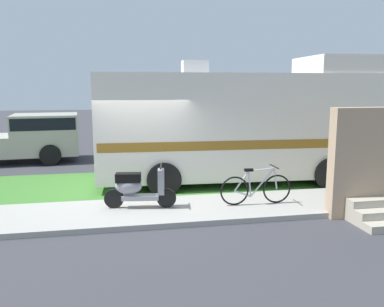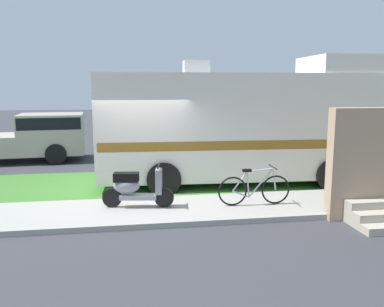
% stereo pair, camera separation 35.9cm
% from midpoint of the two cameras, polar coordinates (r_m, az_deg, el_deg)
% --- Properties ---
extents(ground_plane, '(80.00, 80.00, 0.00)m').
position_cam_midpoint_polar(ground_plane, '(10.35, -8.05, -6.53)').
color(ground_plane, '#38383D').
extents(sidewalk, '(24.00, 2.00, 0.12)m').
position_cam_midpoint_polar(sidewalk, '(9.18, -7.66, -8.23)').
color(sidewalk, '#9E9B93').
rests_on(sidewalk, ground).
extents(grass_strip, '(24.00, 3.40, 0.08)m').
position_cam_midpoint_polar(grass_strip, '(11.78, -8.44, -4.34)').
color(grass_strip, '#3D752D').
rests_on(grass_strip, ground).
extents(motorhome_rv, '(7.91, 2.74, 3.68)m').
position_cam_midpoint_polar(motorhome_rv, '(11.75, 5.69, 4.15)').
color(motorhome_rv, silver).
rests_on(motorhome_rv, ground).
extents(scooter, '(1.62, 0.55, 0.97)m').
position_cam_midpoint_polar(scooter, '(9.22, -8.84, -4.84)').
color(scooter, black).
rests_on(scooter, ground).
extents(bicycle, '(1.71, 0.52, 0.89)m').
position_cam_midpoint_polar(bicycle, '(9.48, 7.95, -4.88)').
color(bicycle, black).
rests_on(bicycle, ground).
extents(pickup_truck_near, '(5.34, 2.39, 1.79)m').
position_cam_midpoint_polar(pickup_truck_near, '(16.46, -23.49, 2.16)').
color(pickup_truck_near, '#B7B29E').
rests_on(pickup_truck_near, ground).
extents(porch_steps, '(2.00, 1.26, 2.40)m').
position_cam_midpoint_polar(porch_steps, '(9.52, 23.52, -2.67)').
color(porch_steps, '#B2A893').
rests_on(porch_steps, ground).
extents(bottle_green, '(0.08, 0.08, 0.26)m').
position_cam_midpoint_polar(bottle_green, '(10.81, 20.89, -5.13)').
color(bottle_green, brown).
rests_on(bottle_green, ground).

